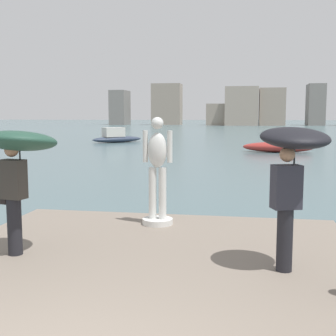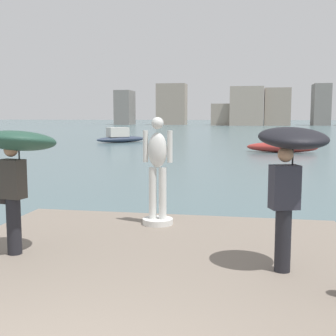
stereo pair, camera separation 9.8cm
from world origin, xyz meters
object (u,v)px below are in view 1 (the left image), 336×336
Objects in this scene: onlooker_left at (18,154)px; boat_near at (278,147)px; statue_white_figure at (157,175)px; boat_mid at (116,137)px; onlooker_right at (292,159)px.

boat_near is at bearing 77.64° from onlooker_left.
statue_white_figure is 0.46× the size of boat_mid.
boat_mid is (-12.67, 34.30, -1.46)m from onlooker_right.
statue_white_figure is 1.04× the size of onlooker_right.
onlooker_left is at bearing -126.77° from statue_white_figure.
onlooker_right reaches higher than onlooker_left.
onlooker_left is 0.97× the size of onlooker_right.
statue_white_figure is at bearing 135.62° from onlooker_right.
boat_near is 1.07× the size of boat_mid.
onlooker_left is (-1.70, -2.27, 0.59)m from statue_white_figure.
statue_white_figure is 2.90m from onlooker_left.
statue_white_figure is at bearing -72.09° from boat_mid.
onlooker_right is at bearing 0.06° from onlooker_left.
boat_near is (3.86, 23.09, -1.03)m from statue_white_figure.
onlooker_left is 26.02m from boat_near.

